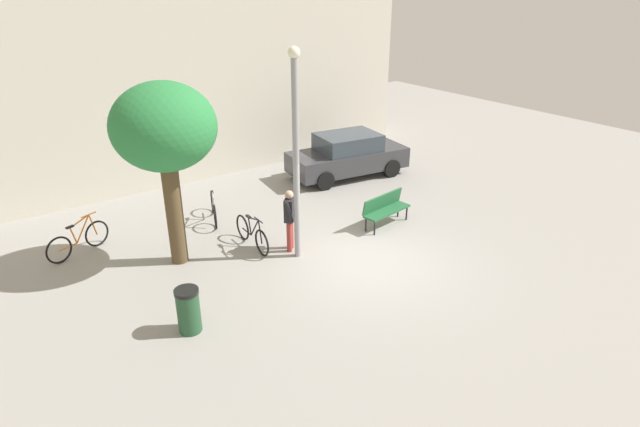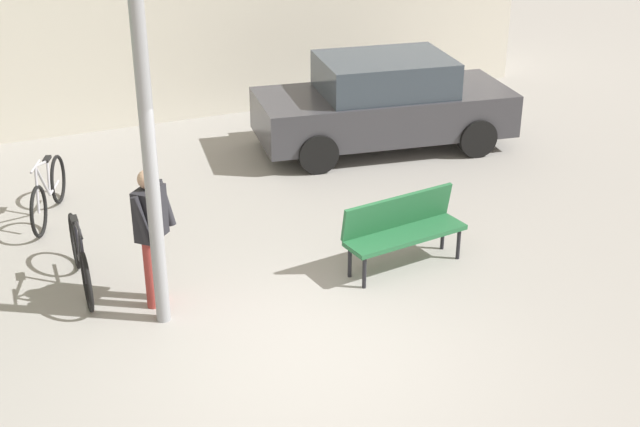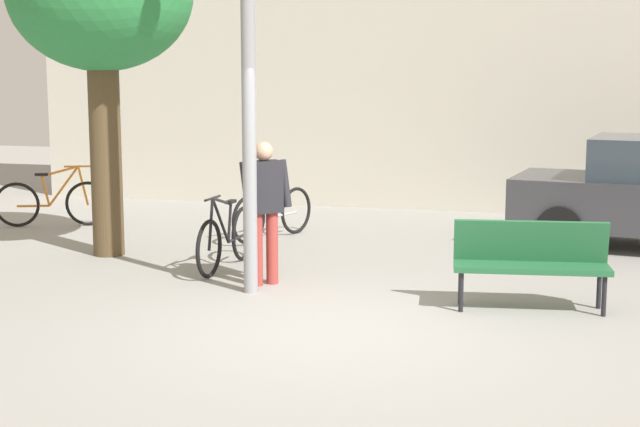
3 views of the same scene
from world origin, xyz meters
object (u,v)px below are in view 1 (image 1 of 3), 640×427
(bicycle_silver, at_px, (214,208))
(parked_car_charcoal, at_px, (348,155))
(lamppost, at_px, (296,149))
(bicycle_black, at_px, (252,234))
(person_by_lamppost, at_px, (290,216))
(plaza_tree, at_px, (164,130))
(bicycle_orange, at_px, (79,240))
(park_bench, at_px, (385,207))
(trash_bin, at_px, (188,310))

(bicycle_silver, relative_size, parked_car_charcoal, 0.39)
(lamppost, bearing_deg, bicycle_black, 122.73)
(lamppost, distance_m, bicycle_silver, 4.16)
(person_by_lamppost, xyz_separation_m, plaza_tree, (-2.60, 1.13, 2.43))
(bicycle_orange, bearing_deg, bicycle_black, -31.03)
(person_by_lamppost, height_order, bicycle_black, person_by_lamppost)
(park_bench, bearing_deg, person_by_lamppost, 174.32)
(plaza_tree, bearing_deg, person_by_lamppost, -23.51)
(park_bench, relative_size, trash_bin, 1.71)
(lamppost, height_order, bicycle_orange, lamppost)
(park_bench, xyz_separation_m, trash_bin, (-6.58, -1.44, -0.06))
(bicycle_silver, distance_m, bicycle_black, 2.14)
(park_bench, xyz_separation_m, bicycle_silver, (-3.87, 3.15, -0.16))
(person_by_lamppost, bearing_deg, bicycle_black, 136.40)
(plaza_tree, relative_size, trash_bin, 4.65)
(person_by_lamppost, xyz_separation_m, trash_bin, (-3.55, -1.74, -0.48))
(bicycle_silver, relative_size, bicycle_black, 0.94)
(plaza_tree, bearing_deg, parked_car_charcoal, 18.20)
(lamppost, xyz_separation_m, bicycle_orange, (-4.51, 3.39, -2.48))
(parked_car_charcoal, xyz_separation_m, trash_bin, (-8.26, -5.27, -0.29))
(bicycle_silver, distance_m, parked_car_charcoal, 5.61)
(plaza_tree, xyz_separation_m, bicycle_black, (1.85, -0.42, -3.01))
(park_bench, height_order, trash_bin, trash_bin)
(park_bench, height_order, bicycle_black, bicycle_black)
(bicycle_black, bearing_deg, park_bench, -14.94)
(park_bench, bearing_deg, plaza_tree, 165.74)
(parked_car_charcoal, bearing_deg, plaza_tree, -161.80)
(lamppost, distance_m, park_bench, 3.85)
(bicycle_silver, distance_m, trash_bin, 5.33)
(person_by_lamppost, relative_size, trash_bin, 1.73)
(bicycle_silver, bearing_deg, lamppost, -76.17)
(bicycle_black, distance_m, trash_bin, 3.72)
(park_bench, relative_size, bicycle_black, 0.91)
(person_by_lamppost, height_order, plaza_tree, plaza_tree)
(lamppost, xyz_separation_m, trash_bin, (-3.51, -1.34, -2.38))
(bicycle_black, bearing_deg, trash_bin, -138.89)
(lamppost, bearing_deg, parked_car_charcoal, 39.59)
(lamppost, distance_m, plaza_tree, 3.03)
(lamppost, relative_size, person_by_lamppost, 3.12)
(lamppost, distance_m, bicycle_orange, 6.16)
(plaza_tree, relative_size, parked_car_charcoal, 1.02)
(bicycle_black, bearing_deg, bicycle_silver, 92.38)
(park_bench, bearing_deg, parked_car_charcoal, 66.33)
(park_bench, bearing_deg, trash_bin, -167.67)
(park_bench, xyz_separation_m, parked_car_charcoal, (1.68, 3.84, 0.23))
(plaza_tree, bearing_deg, lamppost, -30.76)
(person_by_lamppost, bearing_deg, bicycle_orange, 146.62)
(bicycle_silver, bearing_deg, park_bench, -39.12)
(plaza_tree, bearing_deg, trash_bin, -108.32)
(parked_car_charcoal, bearing_deg, bicycle_silver, -172.91)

